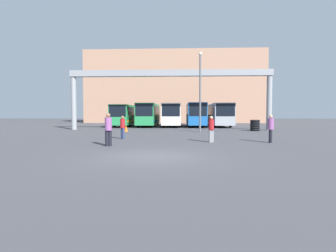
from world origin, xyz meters
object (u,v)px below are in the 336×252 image
traffic_cone (126,128)px  bus_slot_2 (172,114)px  pedestrian_far_center (108,129)px  pedestrian_mid_left (211,128)px  bus_slot_3 (196,113)px  bus_slot_4 (218,114)px  bus_slot_1 (149,114)px  pedestrian_near_right (271,128)px  lamp_post (200,89)px  bus_slot_0 (126,114)px  pedestrian_near_left (123,127)px  tire_stack (255,125)px

traffic_cone → bus_slot_2: bearing=69.8°
pedestrian_far_center → traffic_cone: (-1.51, 12.20, -0.64)m
bus_slot_2 → pedestrian_mid_left: size_ratio=6.50×
bus_slot_3 → bus_slot_4: bearing=11.3°
bus_slot_3 → bus_slot_4: 3.51m
bus_slot_2 → bus_slot_1: bearing=-174.6°
bus_slot_2 → pedestrian_near_right: 23.06m
bus_slot_4 → lamp_post: size_ratio=1.45×
bus_slot_0 → pedestrian_near_left: 20.56m
bus_slot_0 → bus_slot_4: (13.78, 0.15, 0.10)m
bus_slot_4 → pedestrian_mid_left: bus_slot_4 is taller
pedestrian_near_left → pedestrian_mid_left: pedestrian_mid_left is taller
bus_slot_3 → pedestrian_far_center: bearing=-104.9°
bus_slot_4 → lamp_post: bearing=-106.8°
bus_slot_0 → pedestrian_far_center: bus_slot_0 is taller
pedestrian_near_right → traffic_cone: size_ratio=2.51×
bus_slot_4 → pedestrian_mid_left: 22.66m
pedestrian_near_left → traffic_cone: 8.10m
bus_slot_2 → bus_slot_3: 3.46m
pedestrian_near_right → bus_slot_2: bearing=-148.2°
pedestrian_near_left → pedestrian_mid_left: size_ratio=1.00×
lamp_post → bus_slot_0: bearing=129.9°
bus_slot_0 → pedestrian_near_right: bearing=-58.2°
tire_stack → bus_slot_1: bearing=142.5°
traffic_cone → lamp_post: 8.66m
bus_slot_1 → tire_stack: bearing=-37.5°
tire_stack → traffic_cone: bearing=-172.1°
bus_slot_1 → bus_slot_2: (3.45, 0.33, -0.02)m
bus_slot_0 → lamp_post: 15.96m
bus_slot_2 → pedestrian_far_center: bus_slot_2 is taller
bus_slot_4 → pedestrian_near_right: bearing=-90.0°
bus_slot_1 → bus_slot_2: size_ratio=0.94×
pedestrian_near_right → lamp_post: bearing=-145.7°
pedestrian_near_left → pedestrian_near_right: bearing=27.4°
bus_slot_2 → pedestrian_far_center: size_ratio=5.90×
pedestrian_far_center → pedestrian_near_right: 10.04m
bus_slot_1 → pedestrian_mid_left: 22.64m
bus_slot_1 → pedestrian_near_left: bus_slot_1 is taller
pedestrian_far_center → bus_slot_2: bearing=-125.5°
bus_slot_1 → bus_slot_3: (6.89, 0.01, 0.03)m
bus_slot_0 → pedestrian_far_center: 24.75m
bus_slot_3 → bus_slot_2: bearing=174.7°
bus_slot_2 → traffic_cone: bus_slot_2 is taller
bus_slot_4 → pedestrian_near_left: 22.64m
lamp_post → bus_slot_2: bearing=105.2°
bus_slot_0 → pedestrian_near_right: (13.77, -22.21, -0.84)m
bus_slot_2 → pedestrian_mid_left: 22.20m
pedestrian_far_center → pedestrian_mid_left: bearing=171.6°
bus_slot_1 → pedestrian_near_right: (10.32, -21.66, -0.94)m
lamp_post → bus_slot_4: bearing=73.2°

